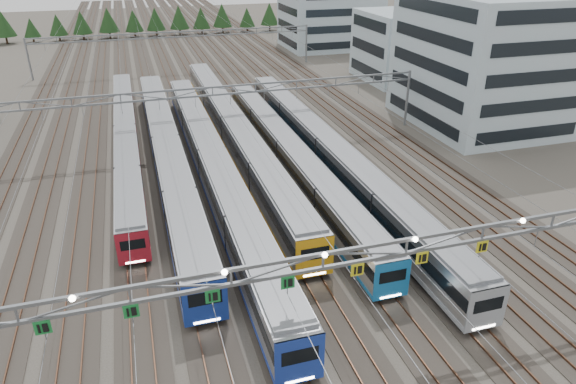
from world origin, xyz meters
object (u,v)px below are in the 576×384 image
object	(u,v)px
depot_bldg_north	(330,17)
train_a	(126,136)
train_d	(233,129)
gantry_far	(176,39)
depot_bldg_south	(483,61)
depot_bldg_mid	(401,46)
gantry_mid	(213,98)
train_b	(167,150)
train_c	(213,164)
train_e	(289,154)
gantry_near	(323,265)
train_f	(328,152)

from	to	relation	value
depot_bldg_north	train_a	bearing A→B (deg)	-130.55
train_d	gantry_far	distance (m)	46.25
depot_bldg_south	depot_bldg_mid	world-z (taller)	depot_bldg_south
train_d	gantry_mid	xyz separation A→B (m)	(-2.25, 1.01, 4.07)
gantry_mid	depot_bldg_north	xyz separation A→B (m)	(39.29, 60.26, 0.98)
train_b	train_d	distance (m)	10.31
gantry_mid	depot_bldg_mid	xyz separation A→B (m)	(40.27, 25.16, -0.09)
train_a	train_b	bearing A→B (deg)	-58.17
train_c	train_d	size ratio (longest dim) A/B	0.98
train_d	depot_bldg_mid	xyz separation A→B (m)	(38.02, 26.17, 3.98)
depot_bldg_south	train_b	bearing A→B (deg)	-174.75
gantry_far	train_e	bearing A→B (deg)	-83.12
gantry_near	gantry_far	distance (m)	85.12
train_f	depot_bldg_mid	size ratio (longest dim) A/B	3.74
train_d	gantry_near	world-z (taller)	gantry_near
train_d	train_b	bearing A→B (deg)	-150.80
train_e	depot_bldg_north	world-z (taller)	depot_bldg_north
train_d	gantry_mid	world-z (taller)	gantry_mid
gantry_far	depot_bldg_south	size ratio (longest dim) A/B	2.56
train_f	gantry_far	bearing A→B (deg)	101.18
train_a	depot_bldg_north	bearing A→B (deg)	49.45
train_a	depot_bldg_mid	distance (m)	56.98
train_c	train_d	xyz separation A→B (m)	(4.50, 10.50, 0.03)
train_d	depot_bldg_north	distance (m)	71.78
gantry_far	train_c	bearing A→B (deg)	-92.28
train_d	train_c	bearing A→B (deg)	-113.20
train_a	train_c	distance (m)	15.58
train_f	gantry_mid	distance (m)	16.90
train_a	train_d	distance (m)	13.68
gantry_mid	depot_bldg_south	xyz separation A→B (m)	(38.44, -1.89, 2.71)
train_e	depot_bldg_south	distance (m)	33.69
train_e	depot_bldg_south	world-z (taller)	depot_bldg_south
gantry_mid	train_f	bearing A→B (deg)	-46.64
gantry_near	depot_bldg_south	size ratio (longest dim) A/B	2.56
gantry_far	depot_bldg_north	bearing A→B (deg)	21.23
train_c	depot_bldg_mid	distance (m)	56.29
train_e	depot_bldg_south	xyz separation A→B (m)	(31.69, 9.07, 6.94)
train_f	gantry_near	size ratio (longest dim) A/B	1.06
train_a	depot_bldg_mid	size ratio (longest dim) A/B	3.47
train_c	depot_bldg_mid	xyz separation A→B (m)	(42.52, 36.67, 4.01)
gantry_near	gantry_mid	bearing A→B (deg)	89.93
depot_bldg_mid	train_c	bearing A→B (deg)	-139.23
train_f	train_c	bearing A→B (deg)	178.29
train_a	depot_bldg_north	xyz separation A→B (m)	(50.54, 59.06, 5.36)
train_b	depot_bldg_mid	distance (m)	56.57
train_a	gantry_mid	xyz separation A→B (m)	(11.25, -1.21, 4.38)
train_d	gantry_far	xyz separation A→B (m)	(-2.25, 46.01, 4.07)
gantry_far	gantry_mid	bearing A→B (deg)	-90.00
train_c	depot_bldg_south	world-z (taller)	depot_bldg_south
gantry_far	depot_bldg_mid	size ratio (longest dim) A/B	3.52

